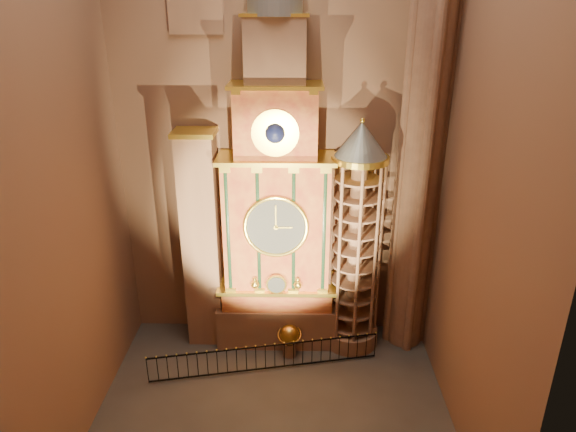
{
  "coord_description": "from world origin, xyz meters",
  "views": [
    {
      "loc": [
        0.89,
        -15.89,
        15.02
      ],
      "look_at": [
        0.53,
        3.0,
        7.21
      ],
      "focal_mm": 32.0,
      "sensor_mm": 36.0,
      "label": 1
    }
  ],
  "objects_px": {
    "stair_turret": "(356,242)",
    "iron_railing": "(265,358)",
    "celestial_globe": "(289,338)",
    "portrait_tower": "(202,241)",
    "astronomical_clock": "(277,210)"
  },
  "relations": [
    {
      "from": "celestial_globe",
      "to": "iron_railing",
      "type": "relative_size",
      "value": 0.16
    },
    {
      "from": "astronomical_clock",
      "to": "iron_railing",
      "type": "distance_m",
      "value": 6.5
    },
    {
      "from": "celestial_globe",
      "to": "portrait_tower",
      "type": "bearing_deg",
      "value": 160.89
    },
    {
      "from": "stair_turret",
      "to": "astronomical_clock",
      "type": "bearing_deg",
      "value": 175.7
    },
    {
      "from": "astronomical_clock",
      "to": "portrait_tower",
      "type": "xyz_separation_m",
      "value": [
        -3.4,
        0.02,
        -1.53
      ]
    },
    {
      "from": "celestial_globe",
      "to": "iron_railing",
      "type": "bearing_deg",
      "value": -133.21
    },
    {
      "from": "portrait_tower",
      "to": "stair_turret",
      "type": "height_order",
      "value": "stair_turret"
    },
    {
      "from": "astronomical_clock",
      "to": "iron_railing",
      "type": "bearing_deg",
      "value": -100.39
    },
    {
      "from": "astronomical_clock",
      "to": "celestial_globe",
      "type": "distance_m",
      "value": 5.92
    },
    {
      "from": "portrait_tower",
      "to": "celestial_globe",
      "type": "xyz_separation_m",
      "value": [
        3.98,
        -1.38,
        -4.2
      ]
    },
    {
      "from": "stair_turret",
      "to": "iron_railing",
      "type": "relative_size",
      "value": 1.09
    },
    {
      "from": "celestial_globe",
      "to": "stair_turret",
      "type": "bearing_deg",
      "value": 20.67
    },
    {
      "from": "stair_turret",
      "to": "celestial_globe",
      "type": "bearing_deg",
      "value": -159.33
    },
    {
      "from": "portrait_tower",
      "to": "celestial_globe",
      "type": "relative_size",
      "value": 6.44
    },
    {
      "from": "stair_turret",
      "to": "iron_railing",
      "type": "xyz_separation_m",
      "value": [
        -3.95,
        -2.2,
        -4.58
      ]
    }
  ]
}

